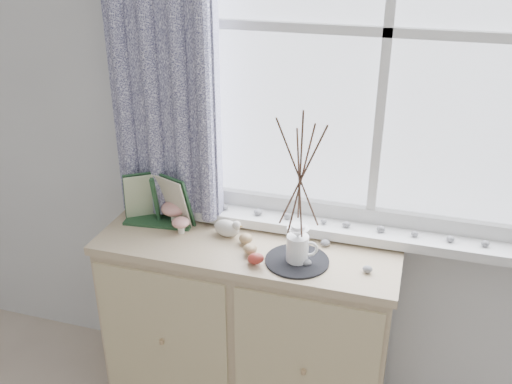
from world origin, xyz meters
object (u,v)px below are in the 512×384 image
sideboard (248,328)px  botanical_book (154,201)px  toadstool_cluster (176,212)px  twig_pitcher (300,174)px

sideboard → botanical_book: size_ratio=3.62×
toadstool_cluster → sideboard: bearing=-8.6°
sideboard → toadstool_cluster: bearing=171.4°
sideboard → twig_pitcher: 0.82m
botanical_book → toadstool_cluster: botanical_book is taller
sideboard → toadstool_cluster: 0.59m
sideboard → botanical_book: bearing=177.4°
sideboard → twig_pitcher: bearing=-19.7°
sideboard → toadstool_cluster: size_ratio=7.54×
twig_pitcher → sideboard: bearing=141.4°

